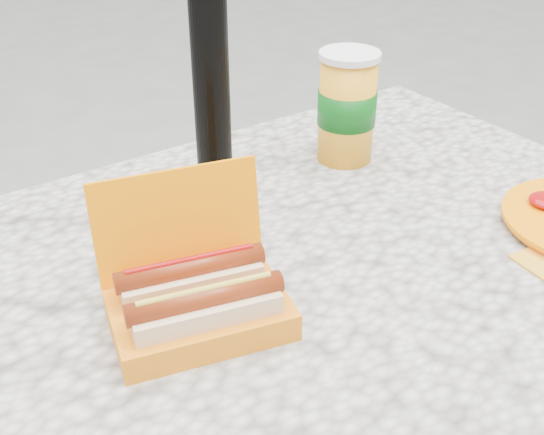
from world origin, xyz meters
TOP-DOWN VIEW (x-y plane):
  - picnic_table at (0.00, 0.00)m, footprint 1.20×0.80m
  - hotdog_box at (-0.15, -0.04)m, footprint 0.23×0.20m
  - soda_cup at (0.27, 0.20)m, footprint 0.10×0.10m

SIDE VIEW (x-z plane):
  - picnic_table at x=0.00m, z-range 0.27..1.02m
  - hotdog_box at x=-0.15m, z-range 0.70..0.87m
  - soda_cup at x=0.27m, z-range 0.75..0.94m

